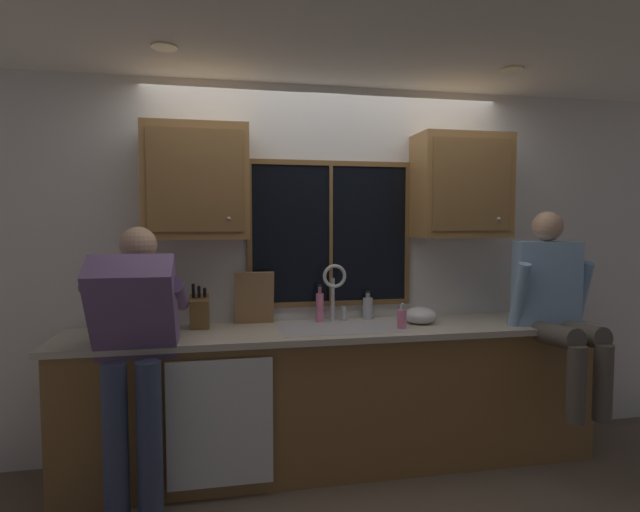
# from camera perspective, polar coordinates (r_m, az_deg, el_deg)

# --- Properties ---
(back_wall) EXTENTS (5.82, 0.12, 2.55)m
(back_wall) POSITION_cam_1_polar(r_m,az_deg,el_deg) (3.62, 0.70, -1.42)
(back_wall) COLOR silver
(back_wall) RESTS_ON floor
(ceiling_downlight_left) EXTENTS (0.14, 0.14, 0.01)m
(ceiling_downlight_left) POSITION_cam_1_polar(r_m,az_deg,el_deg) (3.03, -17.21, 21.66)
(ceiling_downlight_left) COLOR #FFEAB2
(ceiling_downlight_right) EXTENTS (0.14, 0.14, 0.01)m
(ceiling_downlight_right) POSITION_cam_1_polar(r_m,az_deg,el_deg) (3.50, 20.87, 19.12)
(ceiling_downlight_right) COLOR #FFEAB2
(window_glass) EXTENTS (1.10, 0.02, 0.95)m
(window_glass) POSITION_cam_1_polar(r_m,az_deg,el_deg) (3.55, 1.20, 2.51)
(window_glass) COLOR black
(window_frame_top) EXTENTS (1.17, 0.02, 0.04)m
(window_frame_top) POSITION_cam_1_polar(r_m,az_deg,el_deg) (3.56, 1.25, 10.46)
(window_frame_top) COLOR brown
(window_frame_bottom) EXTENTS (1.17, 0.02, 0.04)m
(window_frame_bottom) POSITION_cam_1_polar(r_m,az_deg,el_deg) (3.58, 1.22, -5.39)
(window_frame_bottom) COLOR brown
(window_frame_left) EXTENTS (0.03, 0.02, 0.95)m
(window_frame_left) POSITION_cam_1_polar(r_m,az_deg,el_deg) (3.46, -7.99, 2.44)
(window_frame_left) COLOR brown
(window_frame_right) EXTENTS (0.03, 0.02, 0.95)m
(window_frame_right) POSITION_cam_1_polar(r_m,az_deg,el_deg) (3.70, 9.86, 2.51)
(window_frame_right) COLOR brown
(window_mullion_center) EXTENTS (0.02, 0.02, 0.95)m
(window_mullion_center) POSITION_cam_1_polar(r_m,az_deg,el_deg) (3.53, 1.24, 2.51)
(window_mullion_center) COLOR brown
(lower_cabinet_run) EXTENTS (3.42, 0.58, 0.88)m
(lower_cabinet_run) POSITION_cam_1_polar(r_m,az_deg,el_deg) (3.47, 1.92, -15.82)
(lower_cabinet_run) COLOR olive
(lower_cabinet_run) RESTS_ON floor
(countertop) EXTENTS (3.48, 0.62, 0.04)m
(countertop) POSITION_cam_1_polar(r_m,az_deg,el_deg) (3.32, 2.02, -8.45)
(countertop) COLOR beige
(countertop) RESTS_ON lower_cabinet_run
(dishwasher_front) EXTENTS (0.60, 0.02, 0.74)m
(dishwasher_front) POSITION_cam_1_polar(r_m,az_deg,el_deg) (3.09, -11.20, -18.10)
(dishwasher_front) COLOR white
(upper_cabinet_left) EXTENTS (0.65, 0.36, 0.72)m
(upper_cabinet_left) POSITION_cam_1_polar(r_m,az_deg,el_deg) (3.32, -13.78, 8.11)
(upper_cabinet_left) COLOR #9E703D
(upper_cabinet_right) EXTENTS (0.65, 0.36, 0.72)m
(upper_cabinet_right) POSITION_cam_1_polar(r_m,az_deg,el_deg) (3.71, 15.67, 7.61)
(upper_cabinet_right) COLOR #9E703D
(sink) EXTENTS (0.80, 0.46, 0.21)m
(sink) POSITION_cam_1_polar(r_m,az_deg,el_deg) (3.35, 2.26, -9.70)
(sink) COLOR #B7B7BC
(sink) RESTS_ON lower_cabinet_run
(faucet) EXTENTS (0.18, 0.09, 0.40)m
(faucet) POSITION_cam_1_polar(r_m,az_deg,el_deg) (3.47, 1.71, -3.35)
(faucet) COLOR silver
(faucet) RESTS_ON countertop
(person_standing) EXTENTS (0.53, 0.68, 1.58)m
(person_standing) POSITION_cam_1_polar(r_m,az_deg,el_deg) (2.95, -20.25, -8.88)
(person_standing) COLOR #384260
(person_standing) RESTS_ON floor
(person_sitting_on_counter) EXTENTS (0.54, 0.64, 1.26)m
(person_sitting_on_counter) POSITION_cam_1_polar(r_m,az_deg,el_deg) (3.64, 25.08, -4.47)
(person_sitting_on_counter) COLOR #595147
(person_sitting_on_counter) RESTS_ON countertop
(knife_block) EXTENTS (0.12, 0.18, 0.32)m
(knife_block) POSITION_cam_1_polar(r_m,az_deg,el_deg) (3.35, -13.46, -6.22)
(knife_block) COLOR brown
(knife_block) RESTS_ON countertop
(cutting_board) EXTENTS (0.26, 0.10, 0.36)m
(cutting_board) POSITION_cam_1_polar(r_m,az_deg,el_deg) (3.43, -7.46, -4.73)
(cutting_board) COLOR #997047
(cutting_board) RESTS_ON countertop
(mixing_bowl) EXTENTS (0.23, 0.23, 0.12)m
(mixing_bowl) POSITION_cam_1_polar(r_m,az_deg,el_deg) (3.52, 11.24, -6.63)
(mixing_bowl) COLOR silver
(mixing_bowl) RESTS_ON countertop
(soap_dispenser) EXTENTS (0.06, 0.07, 0.17)m
(soap_dispenser) POSITION_cam_1_polar(r_m,az_deg,el_deg) (3.32, 9.26, -7.02)
(soap_dispenser) COLOR pink
(soap_dispenser) RESTS_ON countertop
(bottle_green_glass) EXTENTS (0.05, 0.05, 0.26)m
(bottle_green_glass) POSITION_cam_1_polar(r_m,az_deg,el_deg) (3.48, -0.03, -5.76)
(bottle_green_glass) COLOR pink
(bottle_green_glass) RESTS_ON countertop
(bottle_tall_clear) EXTENTS (0.07, 0.07, 0.20)m
(bottle_tall_clear) POSITION_cam_1_polar(r_m,az_deg,el_deg) (3.60, 5.43, -5.84)
(bottle_tall_clear) COLOR #B7B7BC
(bottle_tall_clear) RESTS_ON countertop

